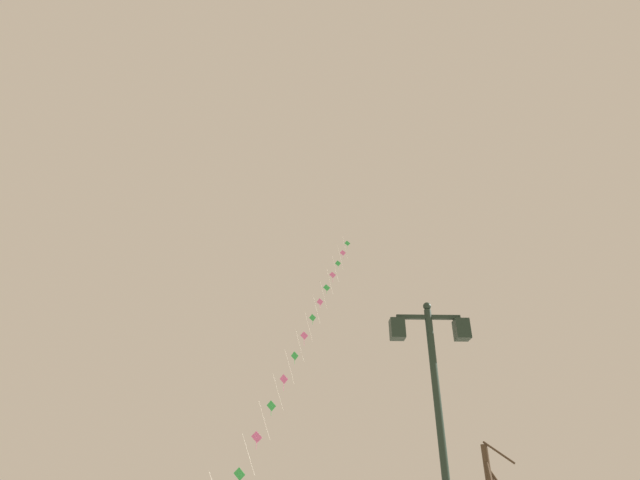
% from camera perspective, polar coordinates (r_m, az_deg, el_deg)
% --- Properties ---
extents(twin_lantern_lamp_post, '(1.56, 0.28, 5.34)m').
position_cam_1_polar(twin_lantern_lamp_post, '(9.70, 13.39, -16.34)').
color(twin_lantern_lamp_post, '#1E2D23').
rests_on(twin_lantern_lamp_post, ground_plane).
extents(kite_train, '(6.83, 16.06, 20.44)m').
position_cam_1_polar(kite_train, '(28.78, -1.33, -10.03)').
color(kite_train, brown).
rests_on(kite_train, ground_plane).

